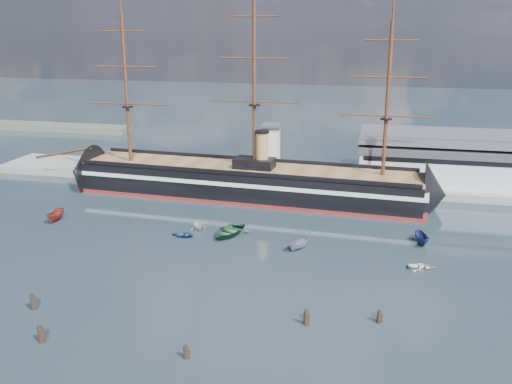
# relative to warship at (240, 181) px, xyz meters

# --- Properties ---
(ground) EXTENTS (600.00, 600.00, 0.00)m
(ground) POSITION_rel_warship_xyz_m (2.55, -20.00, -4.04)
(ground) COLOR #1D2A33
(ground) RESTS_ON ground
(quay) EXTENTS (180.00, 18.00, 2.00)m
(quay) POSITION_rel_warship_xyz_m (12.55, 16.00, -4.04)
(quay) COLOR slate
(quay) RESTS_ON ground
(warehouse) EXTENTS (63.00, 21.00, 11.60)m
(warehouse) POSITION_rel_warship_xyz_m (60.55, 20.00, 3.95)
(warehouse) COLOR #B7BABC
(warehouse) RESTS_ON ground
(quay_tower) EXTENTS (5.00, 5.00, 15.00)m
(quay_tower) POSITION_rel_warship_xyz_m (5.55, 13.00, 5.72)
(quay_tower) COLOR silver
(quay_tower) RESTS_ON ground
(warship) EXTENTS (113.32, 21.36, 53.94)m
(warship) POSITION_rel_warship_xyz_m (0.00, 0.00, 0.00)
(warship) COLOR black
(warship) RESTS_ON ground
(motorboat_a) EXTENTS (7.66, 3.45, 2.97)m
(motorboat_a) POSITION_rel_warship_xyz_m (-35.97, -28.36, -4.04)
(motorboat_a) COLOR maroon
(motorboat_a) RESTS_ON ground
(motorboat_b) EXTENTS (1.57, 3.07, 1.37)m
(motorboat_b) POSITION_rel_warship_xyz_m (-4.35, -31.21, -4.04)
(motorboat_b) COLOR navy
(motorboat_b) RESTS_ON ground
(motorboat_c) EXTENTS (6.60, 5.20, 2.52)m
(motorboat_c) POSITION_rel_warship_xyz_m (20.42, -32.97, -4.04)
(motorboat_c) COLOR slate
(motorboat_c) RESTS_ON ground
(motorboat_d) EXTENTS (6.69, 6.09, 2.33)m
(motorboat_d) POSITION_rel_warship_xyz_m (-2.80, -26.27, -4.04)
(motorboat_d) COLOR silver
(motorboat_d) RESTS_ON ground
(motorboat_e) EXTENTS (1.32, 3.08, 1.42)m
(motorboat_e) POSITION_rel_warship_xyz_m (43.84, -37.21, -4.04)
(motorboat_e) COLOR silver
(motorboat_e) RESTS_ON ground
(motorboat_f) EXTENTS (7.38, 3.93, 2.80)m
(motorboat_f) POSITION_rel_warship_xyz_m (44.34, -24.43, -4.04)
(motorboat_f) COLOR navy
(motorboat_f) RESTS_ON ground
(motorboat_g) EXTENTS (6.35, 3.98, 2.76)m
(motorboat_g) POSITION_rel_warship_xyz_m (4.65, -28.31, -4.04)
(motorboat_g) COLOR #255438
(motorboat_g) RESTS_ON ground
(piling_near_left) EXTENTS (0.64, 0.64, 3.51)m
(piling_near_left) POSITION_rel_warship_xyz_m (-16.35, -66.71, -4.04)
(piling_near_left) COLOR black
(piling_near_left) RESTS_ON ground
(piling_near_mid) EXTENTS (0.64, 0.64, 2.61)m
(piling_near_mid) POSITION_rel_warship_xyz_m (11.57, -74.13, -4.04)
(piling_near_mid) COLOR black
(piling_near_mid) RESTS_ON ground
(piling_near_right) EXTENTS (0.64, 0.64, 3.12)m
(piling_near_right) POSITION_rel_warship_xyz_m (25.98, -61.70, -4.04)
(piling_near_right) COLOR black
(piling_near_right) RESTS_ON ground
(piling_far_right) EXTENTS (0.64, 0.64, 2.78)m
(piling_far_right) POSITION_rel_warship_xyz_m (36.59, -58.60, -4.04)
(piling_far_right) COLOR black
(piling_far_right) RESTS_ON ground
(piling_extra) EXTENTS (0.64, 0.64, 3.47)m
(piling_extra) POSITION_rel_warship_xyz_m (-9.62, -74.99, -4.04)
(piling_extra) COLOR black
(piling_extra) RESTS_ON ground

